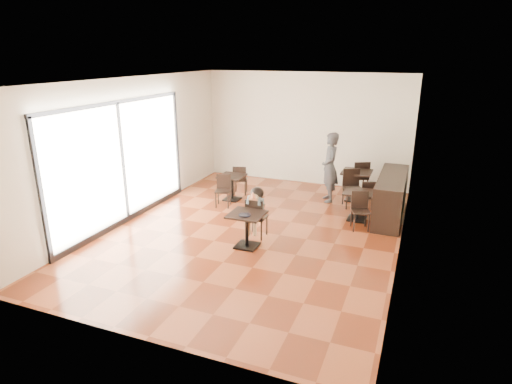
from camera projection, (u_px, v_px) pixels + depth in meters
The scene contains 23 objects.
floor at pixel (254, 231), 9.32m from camera, with size 6.00×8.00×0.01m, color brown.
ceiling at pixel (254, 80), 8.32m from camera, with size 6.00×8.00×0.01m, color silver.
wall_back at pixel (305, 129), 12.36m from camera, with size 6.00×0.01×3.20m, color silver.
wall_front at pixel (135, 232), 5.28m from camera, with size 6.00×0.01×3.20m, color silver.
wall_left at pixel (134, 148), 9.86m from camera, with size 0.01×8.00×3.20m, color silver.
wall_right at pixel (407, 174), 7.77m from camera, with size 0.01×8.00×3.20m, color silver.
storefront_window at pixel (122, 162), 9.47m from camera, with size 0.04×4.50×2.60m, color white.
child_table at pixel (247, 230), 8.46m from camera, with size 0.67×0.67×0.71m, color black, non-canonical shape.
child_chair at pixel (257, 217), 8.93m from camera, with size 0.38×0.38×0.85m, color black, non-canonical shape.
child at pixel (257, 212), 8.89m from camera, with size 0.38×0.54×1.07m, color slate, non-canonical shape.
plate at pixel (245, 215), 8.26m from camera, with size 0.24×0.24×0.01m, color black.
pizza_slice at pixel (253, 197), 8.60m from camera, with size 0.25×0.19×0.06m, color #E2BB6E, non-canonical shape.
adult_patron at pixel (330, 167), 10.96m from camera, with size 0.66×0.43×1.80m, color #35363A.
cafe_table_mid at pixel (358, 206), 9.85m from camera, with size 0.65×0.65×0.69m, color black, non-canonical shape.
cafe_table_left at pixel (232, 188), 11.20m from camera, with size 0.63×0.63×0.67m, color black, non-canonical shape.
cafe_table_back at pixel (356, 186), 11.16m from camera, with size 0.74×0.74×0.78m, color black, non-canonical shape.
chair_mid_a at pixel (367, 196), 10.27m from camera, with size 0.37×0.37×0.83m, color black, non-canonical shape.
chair_mid_b at pixel (361, 211), 9.29m from camera, with size 0.37×0.37×0.83m, color black, non-canonical shape.
chair_left_a at pixel (240, 180), 11.67m from camera, with size 0.36×0.36×0.80m, color black, non-canonical shape.
chair_left_b at pixel (223, 191), 10.70m from camera, with size 0.36×0.36×0.80m, color black, non-canonical shape.
chair_back_a at pixel (359, 177), 11.62m from camera, with size 0.42×0.42×0.94m, color black, non-canonical shape.
chair_back_b at pixel (353, 189), 10.65m from camera, with size 0.42×0.42×0.94m, color black, non-canonical shape.
service_counter at pixel (391, 196), 10.01m from camera, with size 0.60×2.40×1.00m, color black.
Camera 1 is at (3.18, -7.98, 3.71)m, focal length 30.00 mm.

